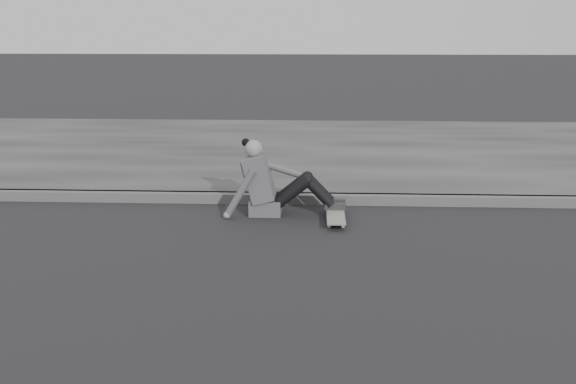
% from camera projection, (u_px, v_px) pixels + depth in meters
% --- Properties ---
extents(ground, '(80.00, 80.00, 0.00)m').
position_uv_depth(ground, '(374.00, 289.00, 5.30)').
color(ground, black).
rests_on(ground, ground).
extents(curb, '(24.00, 0.16, 0.12)m').
position_uv_depth(curb, '(356.00, 199.00, 7.78)').
color(curb, '#4C4C4C').
rests_on(curb, ground).
extents(sidewalk, '(24.00, 6.00, 0.12)m').
position_uv_depth(sidewalk, '(346.00, 151.00, 10.69)').
color(sidewalk, '#353535').
rests_on(sidewalk, ground).
extents(skateboard, '(0.20, 0.78, 0.09)m').
position_uv_depth(skateboard, '(336.00, 215.00, 7.11)').
color(skateboard, gray).
rests_on(skateboard, ground).
extents(seated_woman, '(1.38, 0.46, 0.88)m').
position_uv_depth(seated_woman, '(271.00, 183.00, 7.31)').
color(seated_woman, '#4B4B4D').
rests_on(seated_woman, ground).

